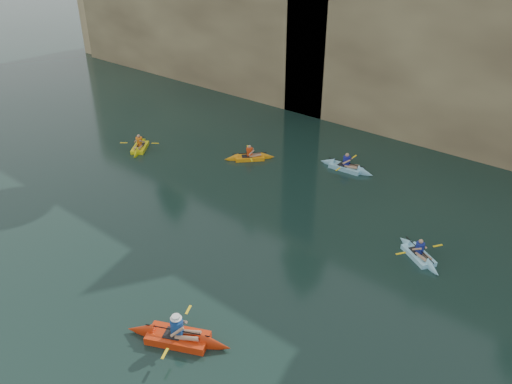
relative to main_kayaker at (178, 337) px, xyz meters
The scene contains 11 objects.
ground 2.05m from the main_kayaker, 103.59° to the right, with size 160.00×160.00×0.00m, color black.
cliff 28.61m from the main_kayaker, 90.98° to the left, with size 70.00×16.00×12.00m, color tan.
cliff_slab_west 29.50m from the main_kayaker, 134.82° to the left, with size 26.00×2.40×10.56m, color tan.
cliff_slab_center 21.39m from the main_kayaker, 85.78° to the left, with size 24.00×2.40×11.40m, color tan.
sea_cave_west 27.26m from the main_kayaker, 132.80° to the left, with size 4.50×1.00×4.00m, color black.
sea_cave_center 20.51m from the main_kayaker, 102.65° to the left, with size 3.50×1.00×3.20m, color black.
main_kayaker is the anchor object (origin of this frame).
kayaker_orange 13.61m from the main_kayaker, 121.07° to the left, with size 2.37×2.49×1.06m.
kayaker_ltblue_near 9.87m from the main_kayaker, 66.53° to the left, with size 2.57×1.95×1.04m.
kayaker_yellow 15.41m from the main_kayaker, 145.83° to the left, with size 2.22×2.60×1.13m.
kayaker_ltblue_mid 14.17m from the main_kayaker, 99.33° to the left, with size 3.11×2.31×1.17m.
Camera 1 is at (9.74, -5.24, 11.72)m, focal length 35.00 mm.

